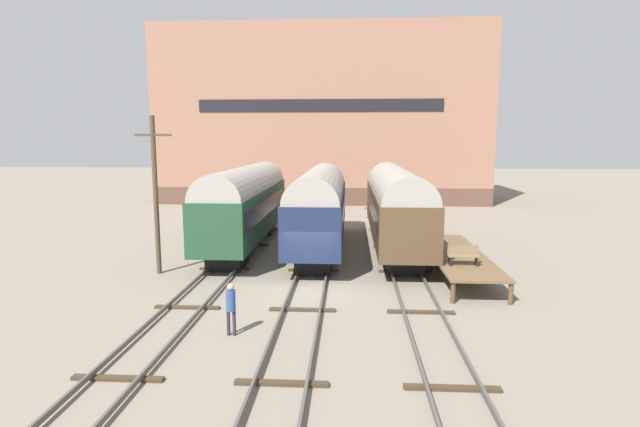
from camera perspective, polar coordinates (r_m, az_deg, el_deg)
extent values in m
plane|color=slate|center=(22.80, -1.29, -8.57)|extent=(200.00, 200.00, 0.00)
cube|color=#4C4742|center=(23.77, -14.32, -7.67)|extent=(0.08, 60.00, 0.16)
cube|color=#4C4742|center=(23.38, -10.94, -7.83)|extent=(0.08, 60.00, 0.16)
cube|color=#3D2D1E|center=(15.71, -22.12, -17.06)|extent=(2.60, 0.24, 0.10)
cube|color=#3D2D1E|center=(20.87, -14.94, -10.32)|extent=(2.60, 0.24, 0.10)
cube|color=#3D2D1E|center=(26.39, -10.83, -6.25)|extent=(2.60, 0.24, 0.10)
cube|color=#3D2D1E|center=(32.08, -8.20, -3.58)|extent=(2.60, 0.24, 0.10)
cube|color=#3D2D1E|center=(37.87, -6.38, -1.72)|extent=(2.60, 0.24, 0.10)
cube|color=#3D2D1E|center=(43.71, -5.05, -0.35)|extent=(2.60, 0.24, 0.10)
cube|color=#3D2D1E|center=(49.60, -4.03, 0.69)|extent=(2.60, 0.24, 0.10)
cube|color=#4C4742|center=(22.81, -3.11, -8.09)|extent=(0.08, 60.00, 0.16)
cube|color=#4C4742|center=(22.70, 0.53, -8.17)|extent=(0.08, 60.00, 0.16)
cube|color=#3D2D1E|center=(14.45, -4.41, -18.77)|extent=(2.60, 0.24, 0.10)
cube|color=#3D2D1E|center=(19.94, -2.02, -10.93)|extent=(2.60, 0.24, 0.10)
cube|color=#3D2D1E|center=(25.66, -0.74, -6.52)|extent=(2.60, 0.24, 0.10)
cube|color=#3D2D1E|center=(31.48, 0.06, -3.72)|extent=(2.60, 0.24, 0.10)
cube|color=#3D2D1E|center=(37.36, 0.61, -1.81)|extent=(2.60, 0.24, 0.10)
cube|color=#3D2D1E|center=(43.28, 1.01, -0.41)|extent=(2.60, 0.24, 0.10)
cube|color=#3D2D1E|center=(49.21, 1.31, 0.65)|extent=(2.60, 0.24, 0.10)
cube|color=#4C4742|center=(22.76, 8.62, -8.21)|extent=(0.08, 60.00, 0.16)
cube|color=#4C4742|center=(22.94, 12.23, -8.18)|extent=(0.08, 60.00, 0.16)
cube|color=#3D2D1E|center=(14.60, 14.88, -18.73)|extent=(2.60, 0.24, 0.10)
cube|color=#3D2D1E|center=(20.05, 11.47, -10.99)|extent=(2.60, 0.24, 0.10)
cube|color=#3D2D1E|center=(25.75, 9.62, -6.59)|extent=(2.60, 0.24, 0.10)
cube|color=#3D2D1E|center=(31.55, 8.47, -3.79)|extent=(2.60, 0.24, 0.10)
cube|color=#3D2D1E|center=(37.42, 7.68, -1.87)|extent=(2.60, 0.24, 0.10)
cube|color=#3D2D1E|center=(43.33, 7.11, -0.46)|extent=(2.60, 0.24, 0.10)
cube|color=#3D2D1E|center=(49.26, 6.67, 0.60)|extent=(2.60, 0.24, 0.10)
cube|color=black|center=(36.29, 7.82, -1.47)|extent=(1.80, 2.40, 1.00)
cube|color=black|center=(26.02, 9.55, -5.40)|extent=(1.80, 2.40, 1.00)
cube|color=#4C3823|center=(30.83, 8.61, 0.21)|extent=(2.89, 16.19, 2.64)
cube|color=black|center=(30.78, 8.63, 0.79)|extent=(2.93, 14.89, 0.95)
cylinder|color=gray|center=(30.67, 8.67, 2.65)|extent=(2.75, 15.86, 2.75)
cube|color=black|center=(35.28, 0.44, -1.67)|extent=(1.80, 2.40, 1.00)
cube|color=black|center=(25.75, -0.70, -5.43)|extent=(1.80, 2.40, 1.00)
cube|color=#192342|center=(30.19, -0.04, 0.11)|extent=(2.90, 15.01, 2.61)
cube|color=black|center=(30.15, -0.04, 0.70)|extent=(2.94, 13.80, 0.94)
cylinder|color=gray|center=(30.03, -0.04, 2.58)|extent=(2.76, 14.70, 2.76)
cube|color=black|center=(36.28, -6.81, -1.45)|extent=(1.80, 2.40, 1.00)
cube|color=black|center=(26.90, -10.52, -4.97)|extent=(1.80, 2.40, 1.00)
cube|color=#1E4228|center=(31.25, -8.46, 0.38)|extent=(2.84, 15.05, 2.70)
cube|color=black|center=(31.21, -8.47, 0.97)|extent=(2.88, 13.84, 0.97)
cylinder|color=gray|center=(31.10, -8.51, 2.85)|extent=(2.69, 14.75, 2.69)
cube|color=brown|center=(26.18, 15.36, -4.52)|extent=(2.62, 10.16, 0.10)
cylinder|color=brown|center=(21.40, 14.95, -8.75)|extent=(0.20, 0.20, 0.89)
cylinder|color=brown|center=(21.98, 20.96, -8.57)|extent=(0.20, 0.20, 0.89)
cylinder|color=brown|center=(30.83, 11.34, -3.40)|extent=(0.20, 0.20, 0.89)
cylinder|color=brown|center=(31.23, 15.57, -3.39)|extent=(0.20, 0.20, 0.89)
cylinder|color=brown|center=(26.07, 12.81, -5.59)|extent=(0.20, 0.20, 0.89)
cylinder|color=brown|center=(26.55, 17.79, -5.54)|extent=(0.20, 0.20, 0.89)
cube|color=brown|center=(23.66, 16.08, -4.71)|extent=(1.40, 0.40, 0.06)
cube|color=brown|center=(23.77, 16.01, -4.02)|extent=(1.40, 0.06, 0.45)
cube|color=black|center=(23.59, 14.64, -5.26)|extent=(0.06, 0.40, 0.40)
cube|color=black|center=(23.85, 17.46, -5.23)|extent=(0.06, 0.40, 0.40)
cylinder|color=#282833|center=(17.76, -10.42, -12.21)|extent=(0.12, 0.12, 0.88)
cylinder|color=#282833|center=(17.71, -9.78, -12.24)|extent=(0.12, 0.12, 0.88)
cylinder|color=navy|center=(17.47, -10.17, -9.76)|extent=(0.32, 0.32, 0.73)
sphere|color=tan|center=(17.33, -10.21, -8.24)|extent=(0.24, 0.24, 0.24)
cylinder|color=#473828|center=(25.90, -18.27, 1.91)|extent=(0.24, 0.24, 7.84)
cube|color=#473828|center=(25.76, -18.57, 8.51)|extent=(1.80, 0.12, 0.12)
cube|color=brown|center=(57.05, 0.33, 2.59)|extent=(35.02, 11.72, 1.84)
cube|color=#936651|center=(56.87, 0.34, 11.87)|extent=(35.02, 11.72, 16.58)
cube|color=black|center=(50.99, -0.03, 12.28)|extent=(24.51, 0.10, 1.20)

